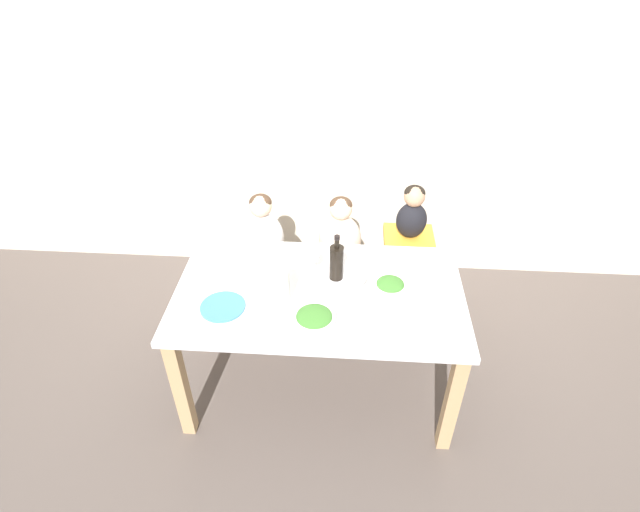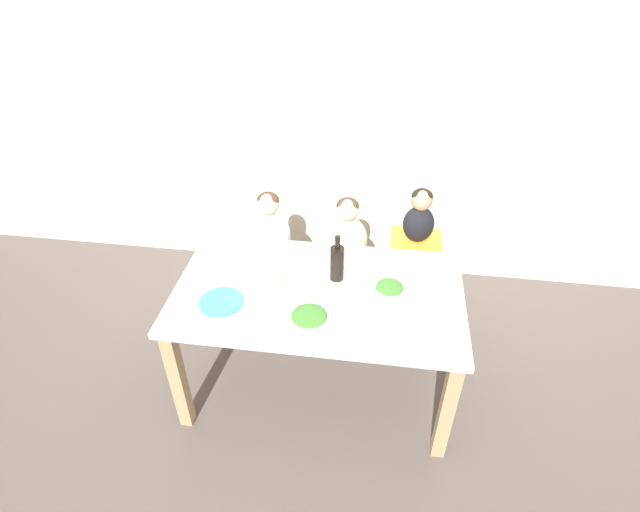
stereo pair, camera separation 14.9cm
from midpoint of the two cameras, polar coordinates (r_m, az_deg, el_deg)
The scene contains 17 objects.
ground_plane at distance 3.20m, azimuth 1.21°, elevation -14.27°, with size 14.00×14.00×0.00m, color #564C47.
wall_back at distance 3.46m, azimuth 4.16°, elevation 17.47°, with size 10.00×0.06×2.70m.
dining_table at distance 2.73m, azimuth 1.38°, elevation -5.65°, with size 1.53×0.87×0.76m.
chair_far_left at distance 3.43m, azimuth -4.25°, elevation -1.05°, with size 0.37×0.36×0.47m.
chair_far_center at distance 3.38m, azimuth 4.15°, elevation -1.78°, with size 0.37×0.36×0.47m.
chair_right_highchair at distance 3.31m, azimuth 11.88°, elevation -0.58°, with size 0.32×0.31×0.69m.
person_child_left at distance 3.26m, azimuth -4.48°, elevation 3.24°, with size 0.27×0.19×0.48m.
person_child_center at distance 3.20m, azimuth 4.39°, elevation 2.55°, with size 0.27×0.19×0.48m.
person_baby_right at distance 3.12m, azimuth 12.68°, elevation 4.57°, with size 0.19×0.14×0.36m.
wine_bottle at distance 2.67m, azimuth 3.56°, elevation -0.76°, with size 0.08×0.08×0.28m.
paper_towel_roll at distance 2.52m, azimuth -3.39°, elevation -3.40°, with size 0.12×0.12×0.23m.
wine_glass_near at distance 2.54m, azimuth 6.00°, elevation -2.74°, with size 0.07×0.07×0.18m.
wine_glass_far at distance 2.68m, azimuth 0.92°, elevation 0.02°, with size 0.07×0.07×0.18m.
salad_bowl_large at distance 2.43m, azimuth 0.54°, elevation -7.28°, with size 0.21×0.21×0.09m.
salad_bowl_small at distance 2.63m, azimuth 9.52°, elevation -3.95°, with size 0.17×0.17×0.09m.
dinner_plate_front_left at distance 2.62m, azimuth -9.61°, elevation -5.23°, with size 0.23×0.23×0.01m.
dinner_plate_back_left at distance 2.93m, azimuth -6.41°, elevation 0.39°, with size 0.23×0.23×0.01m.
Camera 2 is at (0.29, -1.99, 2.49)m, focal length 28.00 mm.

